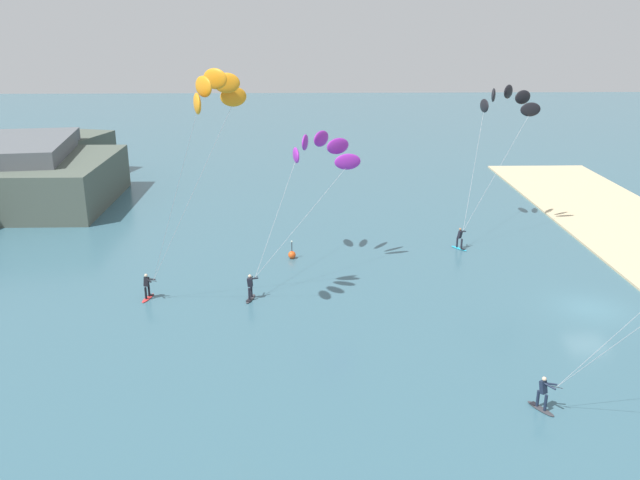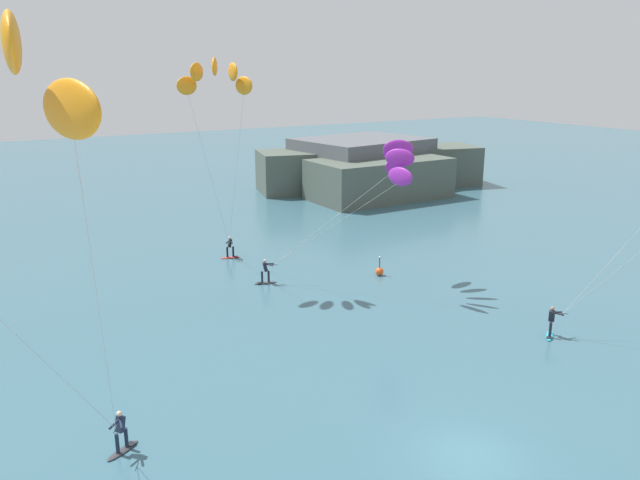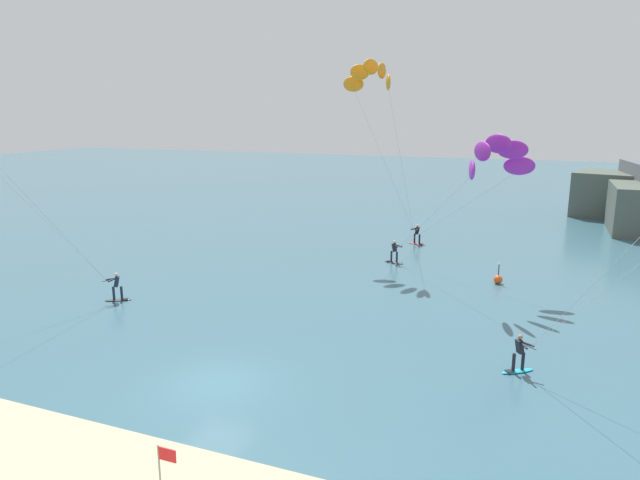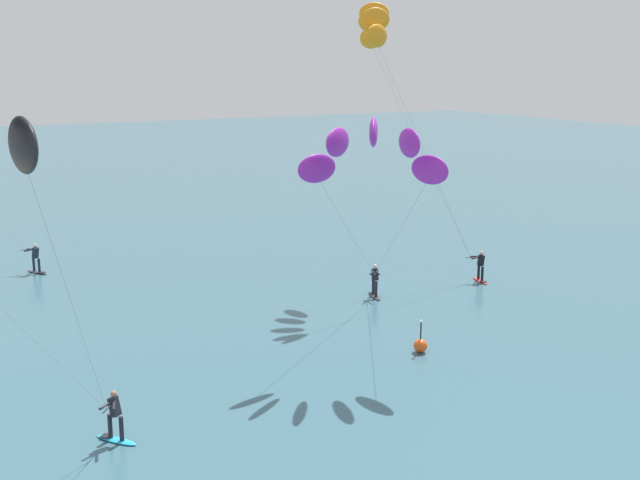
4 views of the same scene
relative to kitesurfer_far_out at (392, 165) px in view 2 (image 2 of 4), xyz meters
name	(u,v)px [view 2 (image 2 of 4)]	position (x,y,z in m)	size (l,w,h in m)	color
ground_plane	(469,456)	(-8.72, -16.46, -7.93)	(240.00, 240.00, 0.00)	#386070
kitesurfer_far_out	(392,165)	(0.00, 0.00, 0.00)	(9.91, 7.71, 9.49)	#333338
kitesurfer_downwind	(216,87)	(-9.04, 5.98, 4.71)	(5.75, 7.14, 14.37)	red
marker_buoy	(379,271)	(0.68, 1.96, -7.64)	(0.56, 0.56, 1.38)	#EA5119
distant_headland	(369,169)	(17.86, 27.61, -5.41)	(27.05, 16.16, 5.84)	#4C564C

